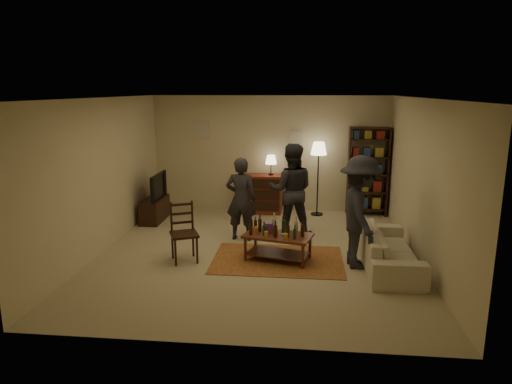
# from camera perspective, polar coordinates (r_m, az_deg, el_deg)

# --- Properties ---
(floor) EXTENTS (6.00, 6.00, 0.00)m
(floor) POSITION_cam_1_polar(r_m,az_deg,el_deg) (8.17, 0.12, -7.62)
(floor) COLOR #C6B793
(floor) RESTS_ON ground
(room_shell) EXTENTS (6.00, 6.00, 6.00)m
(room_shell) POSITION_cam_1_polar(r_m,az_deg,el_deg) (10.74, -1.74, 7.26)
(room_shell) COLOR beige
(room_shell) RESTS_ON ground
(rug) EXTENTS (2.20, 1.50, 0.01)m
(rug) POSITION_cam_1_polar(r_m,az_deg,el_deg) (7.85, 2.73, -8.45)
(rug) COLOR maroon
(rug) RESTS_ON ground
(coffee_table) EXTENTS (1.23, 0.87, 0.80)m
(coffee_table) POSITION_cam_1_polar(r_m,az_deg,el_deg) (7.72, 2.70, -5.67)
(coffee_table) COLOR brown
(coffee_table) RESTS_ON ground
(dining_chair) EXTENTS (0.58, 0.58, 1.02)m
(dining_chair) POSITION_cam_1_polar(r_m,az_deg,el_deg) (7.78, -9.07, -4.67)
(dining_chair) COLOR black
(dining_chair) RESTS_ON ground
(tv_stand) EXTENTS (0.40, 1.00, 1.06)m
(tv_stand) POSITION_cam_1_polar(r_m,az_deg,el_deg) (10.25, -12.58, -1.43)
(tv_stand) COLOR black
(tv_stand) RESTS_ON ground
(dresser) EXTENTS (1.00, 0.50, 1.36)m
(dresser) POSITION_cam_1_polar(r_m,az_deg,el_deg) (10.64, 0.56, -0.09)
(dresser) COLOR maroon
(dresser) RESTS_ON ground
(bookshelf) EXTENTS (0.90, 0.34, 2.02)m
(bookshelf) POSITION_cam_1_polar(r_m,az_deg,el_deg) (10.65, 13.78, 2.62)
(bookshelf) COLOR black
(bookshelf) RESTS_ON ground
(floor_lamp) EXTENTS (0.36, 0.36, 1.68)m
(floor_lamp) POSITION_cam_1_polar(r_m,az_deg,el_deg) (10.37, 7.83, 4.79)
(floor_lamp) COLOR black
(floor_lamp) RESTS_ON ground
(sofa) EXTENTS (0.81, 2.08, 0.61)m
(sofa) POSITION_cam_1_polar(r_m,az_deg,el_deg) (7.78, 16.26, -6.83)
(sofa) COLOR beige
(sofa) RESTS_ON ground
(person_left) EXTENTS (0.61, 0.43, 1.60)m
(person_left) POSITION_cam_1_polar(r_m,az_deg,el_deg) (8.67, -1.89, -0.87)
(person_left) COLOR #27262E
(person_left) RESTS_ON ground
(person_right) EXTENTS (0.91, 0.72, 1.83)m
(person_right) POSITION_cam_1_polar(r_m,az_deg,el_deg) (8.89, 4.40, 0.21)
(person_right) COLOR #27272F
(person_right) RESTS_ON ground
(person_by_sofa) EXTENTS (0.82, 1.26, 1.83)m
(person_by_sofa) POSITION_cam_1_polar(r_m,az_deg,el_deg) (7.49, 12.84, -2.49)
(person_by_sofa) COLOR #27272F
(person_by_sofa) RESTS_ON ground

